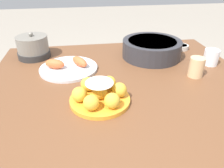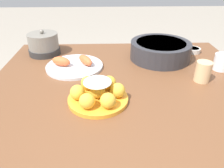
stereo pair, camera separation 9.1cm
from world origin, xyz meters
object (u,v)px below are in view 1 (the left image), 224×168
(cake_plate, at_px, (100,94))
(cup_far, at_px, (211,57))
(dining_table, at_px, (122,101))
(cup_near, at_px, (196,67))
(serving_bowl, at_px, (152,48))
(sauce_bowl, at_px, (181,47))
(seafood_platter, at_px, (68,67))
(warming_pot, at_px, (33,47))

(cake_plate, relative_size, cup_far, 2.92)
(dining_table, relative_size, cup_far, 15.07)
(cup_near, bearing_deg, serving_bowl, 117.73)
(cup_near, height_order, cup_far, cup_near)
(dining_table, xyz_separation_m, sauce_bowl, (0.45, 0.38, 0.11))
(serving_bowl, distance_m, cup_near, 0.30)
(cake_plate, bearing_deg, dining_table, 47.44)
(seafood_platter, xyz_separation_m, warming_pot, (-0.20, 0.19, 0.04))
(dining_table, distance_m, sauce_bowl, 0.60)
(seafood_platter, relative_size, cup_far, 3.56)
(cake_plate, relative_size, warming_pot, 1.32)
(serving_bowl, xyz_separation_m, warming_pot, (-0.66, 0.09, 0.01))
(cake_plate, distance_m, cup_far, 0.67)
(dining_table, bearing_deg, cup_near, 3.94)
(cup_near, relative_size, cup_far, 1.15)
(cake_plate, bearing_deg, cup_near, 17.51)
(seafood_platter, height_order, warming_pot, warming_pot)
(dining_table, xyz_separation_m, serving_bowl, (0.22, 0.29, 0.15))
(dining_table, height_order, warming_pot, warming_pot)
(warming_pot, bearing_deg, sauce_bowl, -0.29)
(seafood_platter, distance_m, cup_far, 0.75)
(warming_pot, bearing_deg, cake_plate, -57.18)
(sauce_bowl, relative_size, seafood_platter, 0.30)
(sauce_bowl, bearing_deg, serving_bowl, -158.19)
(cake_plate, height_order, cup_near, cake_plate)
(serving_bowl, height_order, warming_pot, warming_pot)
(serving_bowl, bearing_deg, seafood_platter, -167.88)
(cup_near, bearing_deg, warming_pot, 156.02)
(cake_plate, height_order, seafood_platter, cake_plate)
(sauce_bowl, xyz_separation_m, cup_near, (-0.09, -0.35, 0.03))
(sauce_bowl, bearing_deg, seafood_platter, -164.62)
(dining_table, height_order, serving_bowl, serving_bowl)
(sauce_bowl, relative_size, cup_far, 1.06)
(cup_near, distance_m, cup_far, 0.18)
(sauce_bowl, height_order, cup_far, cup_far)
(serving_bowl, xyz_separation_m, seafood_platter, (-0.47, -0.10, -0.04))
(serving_bowl, bearing_deg, cup_near, -62.27)
(dining_table, relative_size, warming_pot, 6.84)
(cake_plate, bearing_deg, cup_far, 23.18)
(serving_bowl, distance_m, sauce_bowl, 0.25)
(cup_far, height_order, warming_pot, warming_pot)
(cup_far, bearing_deg, seafood_platter, 176.39)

